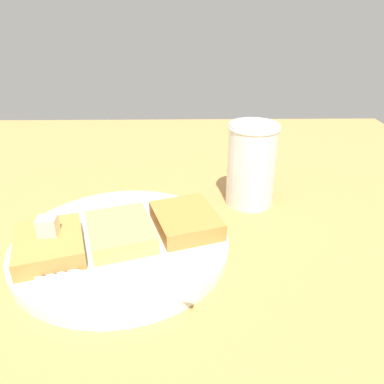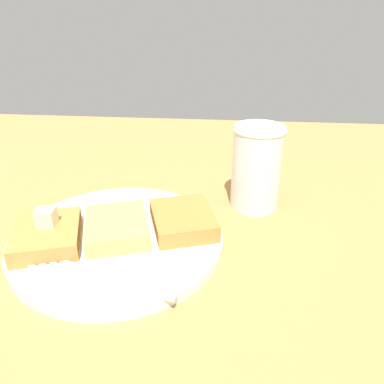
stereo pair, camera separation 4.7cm
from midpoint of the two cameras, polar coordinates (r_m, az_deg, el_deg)
name	(u,v)px [view 1 (the left image)]	position (r cm, az deg, el deg)	size (l,w,h in cm)	color
table_surface	(38,307)	(42.60, -25.50, -15.72)	(123.27, 123.27, 2.76)	#B18146
plate	(122,243)	(44.86, -13.64, -7.68)	(24.79, 24.79, 1.32)	white
toast_slice_left	(48,245)	(44.39, -23.98, -7.43)	(7.02, 8.61, 2.04)	#B2813D
toast_slice_middle	(121,232)	(44.00, -13.86, -5.98)	(7.02, 8.61, 2.04)	tan
toast_slice_right	(186,220)	(44.98, -3.94, -4.38)	(7.02, 8.61, 2.04)	#B47937
butter_pat_primary	(45,226)	(43.83, -24.37, -4.83)	(2.01, 1.81, 2.01)	beige
fork	(104,283)	(38.57, -16.79, -13.27)	(15.85, 5.41, 0.36)	silver
syrup_jar	(251,166)	(51.70, 6.48, 3.83)	(6.88, 6.88, 11.52)	#572707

